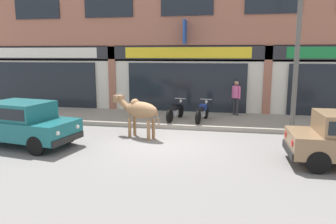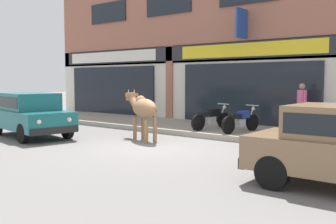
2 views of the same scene
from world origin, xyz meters
TOP-DOWN VIEW (x-y plane):
  - ground_plane at (0.00, 0.00)m, footprint 90.00×90.00m
  - sidewalk at (0.00, 3.86)m, footprint 19.00×3.32m
  - shop_building at (-0.00, 5.78)m, footprint 23.00×1.40m
  - cow at (-1.03, 0.71)m, footprint 2.02×1.12m
  - car_1 at (-4.50, -1.06)m, footprint 3.78×2.15m
  - motorcycle_0 at (-0.14, 3.23)m, footprint 0.65×1.79m
  - motorcycle_1 at (1.02, 3.20)m, footprint 0.61×1.80m
  - pedestrian at (2.41, 4.84)m, footprint 0.39×0.37m
  - utility_pole at (4.53, 2.50)m, footprint 0.18×0.18m

SIDE VIEW (x-z plane):
  - ground_plane at x=0.00m, z-range 0.00..0.00m
  - sidewalk at x=0.00m, z-range 0.00..0.18m
  - motorcycle_0 at x=-0.14m, z-range 0.13..1.00m
  - motorcycle_1 at x=1.02m, z-range 0.13..1.00m
  - car_1 at x=-4.50m, z-range 0.08..1.54m
  - cow at x=-1.03m, z-range 0.20..1.81m
  - pedestrian at x=2.41m, z-range 0.36..1.96m
  - utility_pole at x=4.53m, z-range 0.18..6.17m
  - shop_building at x=0.00m, z-range -0.22..8.57m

